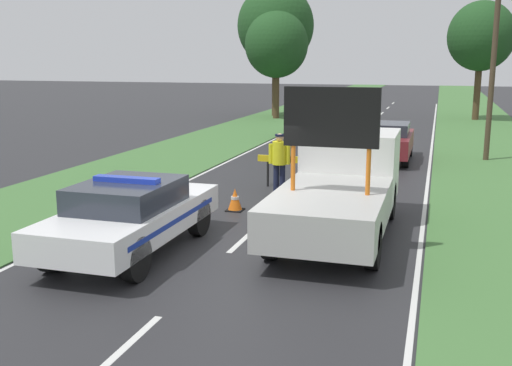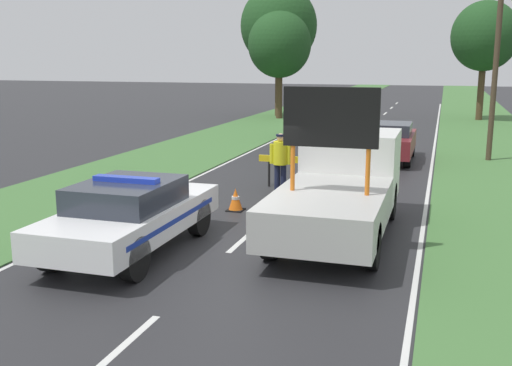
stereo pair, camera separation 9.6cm
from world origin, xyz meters
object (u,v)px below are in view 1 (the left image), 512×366
Objects in this scene: traffic_cone_near_police at (235,200)px; roadside_tree_near_left at (276,45)px; work_truck at (341,185)px; road_barrier at (308,163)px; roadside_tree_near_right at (276,26)px; roadside_tree_mid_left at (481,36)px; queued_car_wagon_maroon at (387,141)px; police_officer at (279,158)px; queued_car_sedan_black at (320,121)px; traffic_cone_centre_front at (277,204)px; police_car at (131,214)px; pedestrian_civilian at (318,161)px; utility_pole at (493,66)px.

roadside_tree_near_left reaches higher than traffic_cone_near_police.
road_barrier is at bearing -67.52° from work_truck.
roadside_tree_near_right is 1.17× the size of roadside_tree_mid_left.
roadside_tree_near_left is (-8.19, 14.40, 3.89)m from queued_car_wagon_maroon.
queued_car_sedan_black is (-1.28, 12.70, -0.21)m from police_officer.
work_truck is 0.69× the size of roadside_tree_near_right.
traffic_cone_centre_front is 0.15× the size of queued_car_sedan_black.
roadside_tree_mid_left reaches higher than roadside_tree_near_left.
queued_car_sedan_black reaches higher than police_car.
work_truck reaches higher than pedestrian_civilian.
police_officer is at bearing -127.25° from utility_pole.
queued_car_wagon_maroon is 19.08m from roadside_tree_near_right.
traffic_cone_near_police is 0.14× the size of queued_car_wagon_maroon.
road_barrier is 23.62m from roadside_tree_near_right.
roadside_tree_mid_left is at bearing 4.43° from roadside_tree_near_right.
police_car is at bearing -103.27° from traffic_cone_near_police.
queued_car_wagon_maroon is (1.82, 9.22, 0.41)m from traffic_cone_centre_front.
police_car is at bearing -104.87° from roadside_tree_mid_left.
queued_car_wagon_maroon is at bearing -123.36° from police_officer.
work_truck is 3.13m from traffic_cone_near_police.
traffic_cone_near_police is 0.08× the size of roadside_tree_mid_left.
roadside_tree_near_right is (-0.54, 1.77, 1.23)m from roadside_tree_near_left.
queued_car_sedan_black is at bearing -76.41° from work_truck.
traffic_cone_near_police is (-2.84, 1.05, -0.77)m from work_truck.
traffic_cone_near_police is 0.09× the size of roadside_tree_near_left.
pedestrian_civilian is at bearing -62.02° from road_barrier.
work_truck is 27.72m from roadside_tree_mid_left.
work_truck is at bearing -66.66° from road_barrier.
police_officer is 1.02× the size of pedestrian_civilian.
roadside_tree_mid_left is 16.14m from utility_pole.
pedestrian_civilian reaches higher than queued_car_sedan_black.
police_officer is at bearing 73.83° from traffic_cone_near_police.
work_truck is 8.58× the size of traffic_cone_centre_front.
traffic_cone_near_police is at bearing 92.62° from queued_car_sedan_black.
work_truck is 25.88m from roadside_tree_near_left.
roadside_tree_mid_left is at bearing 77.75° from road_barrier.
road_barrier is 1.05m from pedestrian_civilian.
utility_pole reaches higher than police_car.
police_officer is 1.08m from pedestrian_civilian.
police_officer is 12.77m from queued_car_sedan_black.
utility_pole reaches higher than traffic_cone_near_police.
roadside_tree_near_left is at bearing 113.20° from pedestrian_civilian.
queued_car_sedan_black is (0.20, 18.53, 0.05)m from police_car.
queued_car_sedan_black is at bearing 105.76° from pedestrian_civilian.
work_truck is 1.95m from traffic_cone_centre_front.
queued_car_sedan_black is at bearing -62.04° from roadside_tree_near_left.
pedestrian_civilian is 24.58m from roadside_tree_near_right.
roadside_tree_mid_left reaches higher than pedestrian_civilian.
queued_car_sedan_black is at bearing -58.05° from queued_car_wagon_maroon.
roadside_tree_near_left is (-4.51, 8.50, 3.82)m from queued_car_sedan_black.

